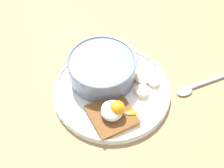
# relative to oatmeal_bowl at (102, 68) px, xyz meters

# --- Properties ---
(ground_plane) EXTENTS (1.20, 1.20, 0.02)m
(ground_plane) POSITION_rel_oatmeal_bowl_xyz_m (0.04, 0.02, -0.05)
(ground_plane) COLOR #9A7F51
(ground_plane) RESTS_ON ground
(plate) EXTENTS (0.25, 0.25, 0.02)m
(plate) POSITION_rel_oatmeal_bowl_xyz_m (0.04, 0.02, -0.03)
(plate) COLOR white
(plate) RESTS_ON ground_plane
(oatmeal_bowl) EXTENTS (0.15, 0.15, 0.05)m
(oatmeal_bowl) POSITION_rel_oatmeal_bowl_xyz_m (0.00, 0.00, 0.00)
(oatmeal_bowl) COLOR slate
(oatmeal_bowl) RESTS_ON plate
(toast_slice) EXTENTS (0.11, 0.11, 0.01)m
(toast_slice) POSITION_rel_oatmeal_bowl_xyz_m (0.10, 0.02, -0.02)
(toast_slice) COLOR brown
(toast_slice) RESTS_ON plate
(poached_egg) EXTENTS (0.05, 0.07, 0.04)m
(poached_egg) POSITION_rel_oatmeal_bowl_xyz_m (0.10, 0.03, -0.00)
(poached_egg) COLOR white
(poached_egg) RESTS_ON toast_slice
(banana_slice_front) EXTENTS (0.04, 0.04, 0.01)m
(banana_slice_front) POSITION_rel_oatmeal_bowl_xyz_m (0.04, 0.08, -0.02)
(banana_slice_front) COLOR #F5E9C0
(banana_slice_front) RESTS_ON plate
(banana_slice_left) EXTENTS (0.05, 0.05, 0.01)m
(banana_slice_left) POSITION_rel_oatmeal_bowl_xyz_m (0.01, 0.09, -0.02)
(banana_slice_left) COLOR beige
(banana_slice_left) RESTS_ON plate
(banana_slice_back) EXTENTS (0.04, 0.04, 0.02)m
(banana_slice_back) POSITION_rel_oatmeal_bowl_xyz_m (0.02, 0.11, -0.02)
(banana_slice_back) COLOR beige
(banana_slice_back) RESTS_ON plate
(spoon) EXTENTS (0.06, 0.12, 0.01)m
(spoon) POSITION_rel_oatmeal_bowl_xyz_m (0.02, 0.20, -0.03)
(spoon) COLOR silver
(spoon) RESTS_ON ground_plane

